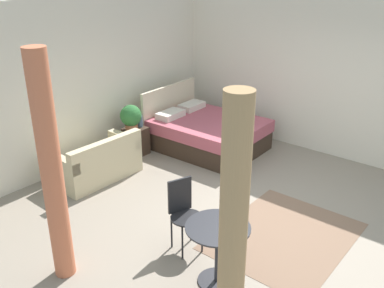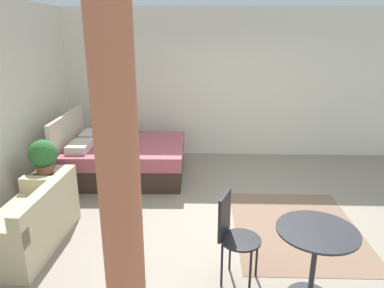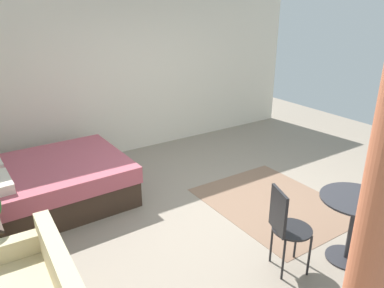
{
  "view_description": "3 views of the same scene",
  "coord_description": "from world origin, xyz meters",
  "px_view_note": "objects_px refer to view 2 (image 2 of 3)",
  "views": [
    {
      "loc": [
        -4.72,
        -2.64,
        3.41
      ],
      "look_at": [
        -0.33,
        0.93,
        0.97
      ],
      "focal_mm": 40.35,
      "sensor_mm": 36.0,
      "label": 1
    },
    {
      "loc": [
        -4.25,
        0.65,
        2.4
      ],
      "look_at": [
        0.6,
        0.79,
        0.87
      ],
      "focal_mm": 32.82,
      "sensor_mm": 36.0,
      "label": 2
    },
    {
      "loc": [
        -3.34,
        2.85,
        2.63
      ],
      "look_at": [
        0.43,
        0.36,
        0.87
      ],
      "focal_mm": 34.75,
      "sensor_mm": 36.0,
      "label": 3
    }
  ],
  "objects_px": {
    "potted_plant": "(43,155)",
    "cafe_chair_near_window": "(232,230)",
    "couch": "(30,224)",
    "bed": "(123,158)",
    "vase": "(51,160)",
    "balcony_table": "(315,252)",
    "nightstand": "(50,186)"
  },
  "relations": [
    {
      "from": "potted_plant",
      "to": "cafe_chair_near_window",
      "type": "bearing_deg",
      "value": -121.12
    },
    {
      "from": "couch",
      "to": "bed",
      "type": "bearing_deg",
      "value": -16.14
    },
    {
      "from": "vase",
      "to": "cafe_chair_near_window",
      "type": "height_order",
      "value": "cafe_chair_near_window"
    },
    {
      "from": "potted_plant",
      "to": "balcony_table",
      "type": "relative_size",
      "value": 0.63
    },
    {
      "from": "bed",
      "to": "couch",
      "type": "distance_m",
      "value": 2.24
    },
    {
      "from": "nightstand",
      "to": "cafe_chair_near_window",
      "type": "height_order",
      "value": "cafe_chair_near_window"
    },
    {
      "from": "couch",
      "to": "nightstand",
      "type": "xyz_separation_m",
      "value": [
        1.09,
        0.22,
        -0.01
      ]
    },
    {
      "from": "couch",
      "to": "potted_plant",
      "type": "distance_m",
      "value": 1.13
    },
    {
      "from": "cafe_chair_near_window",
      "to": "vase",
      "type": "bearing_deg",
      "value": 55.37
    },
    {
      "from": "nightstand",
      "to": "vase",
      "type": "distance_m",
      "value": 0.38
    },
    {
      "from": "nightstand",
      "to": "potted_plant",
      "type": "height_order",
      "value": "potted_plant"
    },
    {
      "from": "cafe_chair_near_window",
      "to": "nightstand",
      "type": "bearing_deg",
      "value": 57.34
    },
    {
      "from": "nightstand",
      "to": "vase",
      "type": "xyz_separation_m",
      "value": [
        0.12,
        -0.01,
        0.37
      ]
    },
    {
      "from": "potted_plant",
      "to": "couch",
      "type": "bearing_deg",
      "value": -168.19
    },
    {
      "from": "nightstand",
      "to": "vase",
      "type": "height_order",
      "value": "vase"
    },
    {
      "from": "nightstand",
      "to": "couch",
      "type": "bearing_deg",
      "value": -168.75
    },
    {
      "from": "bed",
      "to": "cafe_chair_near_window",
      "type": "height_order",
      "value": "bed"
    },
    {
      "from": "couch",
      "to": "cafe_chair_near_window",
      "type": "distance_m",
      "value": 2.39
    },
    {
      "from": "bed",
      "to": "vase",
      "type": "bearing_deg",
      "value": 138.73
    },
    {
      "from": "nightstand",
      "to": "balcony_table",
      "type": "height_order",
      "value": "balcony_table"
    },
    {
      "from": "couch",
      "to": "balcony_table",
      "type": "distance_m",
      "value": 3.14
    },
    {
      "from": "bed",
      "to": "balcony_table",
      "type": "relative_size",
      "value": 2.74
    },
    {
      "from": "couch",
      "to": "potted_plant",
      "type": "height_order",
      "value": "potted_plant"
    },
    {
      "from": "potted_plant",
      "to": "cafe_chair_near_window",
      "type": "distance_m",
      "value": 2.94
    },
    {
      "from": "potted_plant",
      "to": "cafe_chair_near_window",
      "type": "height_order",
      "value": "potted_plant"
    },
    {
      "from": "couch",
      "to": "vase",
      "type": "xyz_separation_m",
      "value": [
        1.21,
        0.21,
        0.35
      ]
    },
    {
      "from": "potted_plant",
      "to": "balcony_table",
      "type": "bearing_deg",
      "value": -118.95
    },
    {
      "from": "potted_plant",
      "to": "balcony_table",
      "type": "height_order",
      "value": "potted_plant"
    },
    {
      "from": "potted_plant",
      "to": "cafe_chair_near_window",
      "type": "relative_size",
      "value": 0.51
    },
    {
      "from": "couch",
      "to": "balcony_table",
      "type": "xyz_separation_m",
      "value": [
        -0.8,
        -3.03,
        0.25
      ]
    },
    {
      "from": "bed",
      "to": "nightstand",
      "type": "bearing_deg",
      "value": 141.83
    },
    {
      "from": "bed",
      "to": "cafe_chair_near_window",
      "type": "distance_m",
      "value": 3.18
    }
  ]
}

